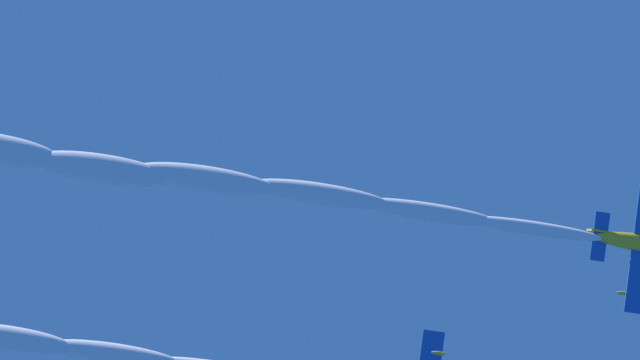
% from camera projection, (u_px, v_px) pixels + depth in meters
% --- Properties ---
extents(smoke_trail_lead, '(4.29, 57.41, 2.76)m').
position_uv_depth(smoke_trail_lead, '(10.00, 152.00, 76.38)').
color(smoke_trail_lead, white).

